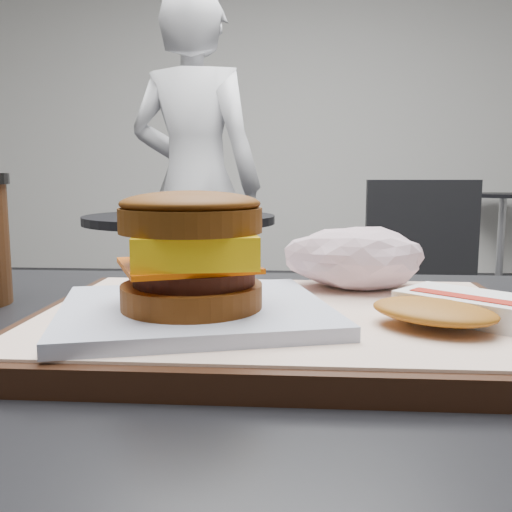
% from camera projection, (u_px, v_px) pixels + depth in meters
% --- Properties ---
extents(serving_tray, '(0.38, 0.28, 0.02)m').
position_uv_depth(serving_tray, '(281.00, 323.00, 0.44)').
color(serving_tray, black).
rests_on(serving_tray, customer_table).
extents(breakfast_sandwich, '(0.23, 0.21, 0.09)m').
position_uv_depth(breakfast_sandwich, '(193.00, 266.00, 0.40)').
color(breakfast_sandwich, silver).
rests_on(breakfast_sandwich, serving_tray).
extents(hash_brown, '(0.14, 0.13, 0.02)m').
position_uv_depth(hash_brown, '(452.00, 308.00, 0.40)').
color(hash_brown, white).
rests_on(hash_brown, serving_tray).
extents(crumpled_wrapper, '(0.13, 0.10, 0.06)m').
position_uv_depth(crumpled_wrapper, '(354.00, 257.00, 0.53)').
color(crumpled_wrapper, white).
rests_on(crumpled_wrapper, serving_tray).
extents(neighbor_table, '(0.70, 0.70, 0.75)m').
position_uv_depth(neighbor_table, '(181.00, 269.00, 2.12)').
color(neighbor_table, black).
rests_on(neighbor_table, ground).
extents(napkin, '(0.14, 0.14, 0.00)m').
position_uv_depth(napkin, '(142.00, 215.00, 2.08)').
color(napkin, white).
rests_on(napkin, neighbor_table).
extents(neighbor_chair, '(0.61, 0.44, 0.88)m').
position_uv_depth(neighbor_chair, '(386.00, 282.00, 2.07)').
color(neighbor_chair, '#AAABB0').
rests_on(neighbor_chair, ground).
extents(patron, '(0.70, 0.54, 1.70)m').
position_uv_depth(patron, '(195.00, 186.00, 2.58)').
color(patron, silver).
rests_on(patron, ground).
extents(bg_table_far, '(0.66, 0.66, 0.75)m').
position_uv_depth(bg_table_far, '(502.00, 216.00, 4.78)').
color(bg_table_far, black).
rests_on(bg_table_far, ground).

